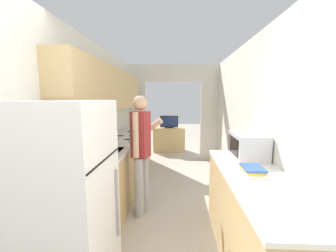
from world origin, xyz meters
The scene contains 13 objects.
wall_left centered at (-1.13, 2.09, 1.46)m, with size 0.38×6.99×2.50m.
wall_right centered at (1.21, 1.70, 1.25)m, with size 0.06×6.99×2.50m.
wall_far_with_doorway centered at (0.00, 4.62, 1.42)m, with size 2.76×0.06×2.50m.
counter_left centered at (-0.88, 2.62, 0.46)m, with size 0.62×3.24×0.91m.
counter_right centered at (0.88, 1.08, 0.46)m, with size 0.62×1.87×0.91m.
refrigerator centered at (-0.81, 0.70, 0.81)m, with size 0.76×0.71×1.62m.
range_oven centered at (-0.87, 2.87, 0.46)m, with size 0.66×0.78×1.05m.
person centered at (-0.38, 1.91, 0.90)m, with size 0.53×0.44×1.67m.
microwave centered at (0.98, 1.68, 1.06)m, with size 0.36×0.53×0.30m.
book_stack centered at (0.84, 1.11, 0.95)m, with size 0.26×0.30×0.07m.
tv_cabinet centered at (-0.13, 5.39, 0.37)m, with size 0.96×0.42×0.73m.
television centered at (-0.13, 5.35, 0.92)m, with size 0.55×0.16×0.37m.
knife centered at (-0.91, 3.56, 0.92)m, with size 0.10×0.34×0.02m.
Camera 1 is at (0.11, -0.83, 1.65)m, focal length 22.00 mm.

